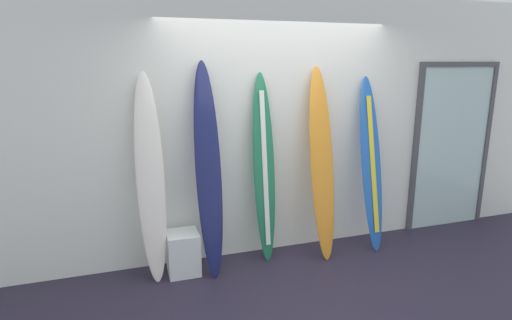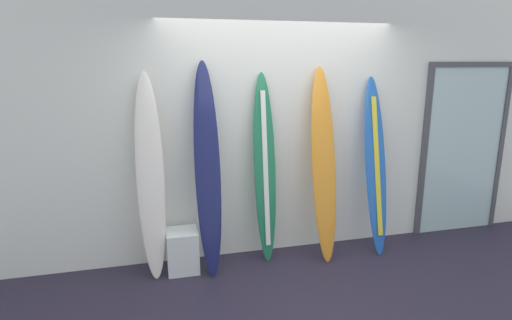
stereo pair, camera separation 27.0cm
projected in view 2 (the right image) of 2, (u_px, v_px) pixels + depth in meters
ground at (317, 307)px, 3.68m from camera, size 8.00×8.00×0.04m
wall_back at (276, 127)px, 4.57m from camera, size 7.20×0.20×2.80m
surfboard_ivory at (150, 177)px, 4.03m from camera, size 0.28×0.39×2.02m
surfboard_navy at (208, 171)px, 4.10m from camera, size 0.26×0.49×2.12m
surfboard_emerald at (265, 170)px, 4.37m from camera, size 0.25×0.32×2.00m
surfboard_sunset at (324, 166)px, 4.42m from camera, size 0.27×0.49×2.06m
surfboard_cobalt at (376, 167)px, 4.59m from camera, size 0.25×0.49×1.95m
display_block_left at (183, 251)px, 4.25m from camera, size 0.32×0.32×0.43m
glass_door at (463, 146)px, 5.12m from camera, size 1.17×0.06×2.09m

